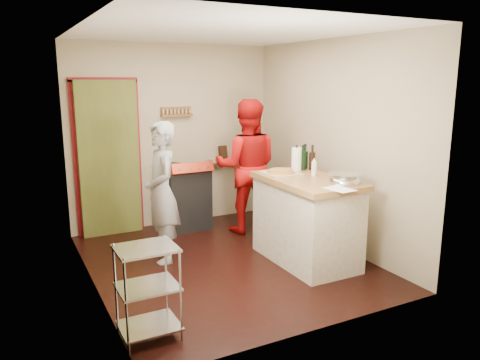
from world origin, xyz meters
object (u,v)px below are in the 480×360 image
stove (186,197)px  island (306,218)px  person_stripe (162,193)px  wire_shelving (148,288)px  person_red (247,167)px

stove → island: size_ratio=0.70×
person_stripe → wire_shelving: bearing=-17.8°
person_red → island: bearing=121.0°
person_stripe → person_red: person_red is taller
stove → wire_shelving: bearing=-116.9°
wire_shelving → stove: bearing=63.1°
island → person_stripe: bearing=151.5°
stove → person_red: person_red is taller
wire_shelving → island: 2.27m
person_stripe → person_red: (1.40, 0.52, 0.10)m
stove → island: 2.00m
wire_shelving → island: bearing=20.3°
wire_shelving → person_red: bearing=45.9°
person_red → wire_shelving: bearing=73.3°
stove → person_stripe: size_ratio=0.61×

